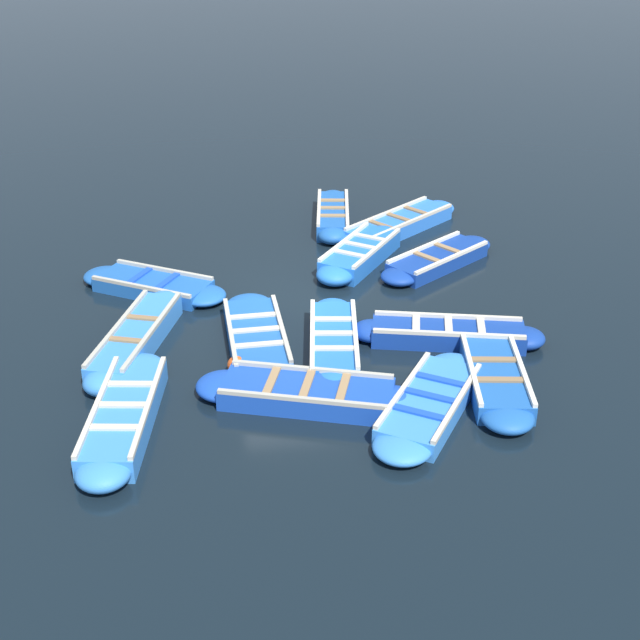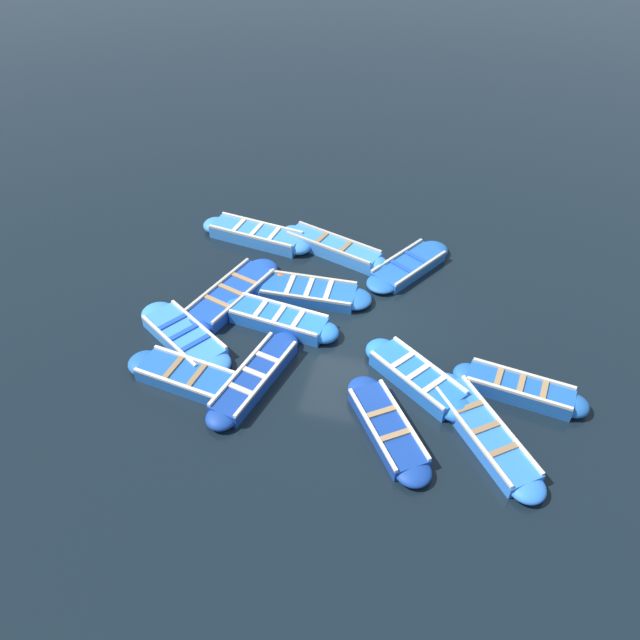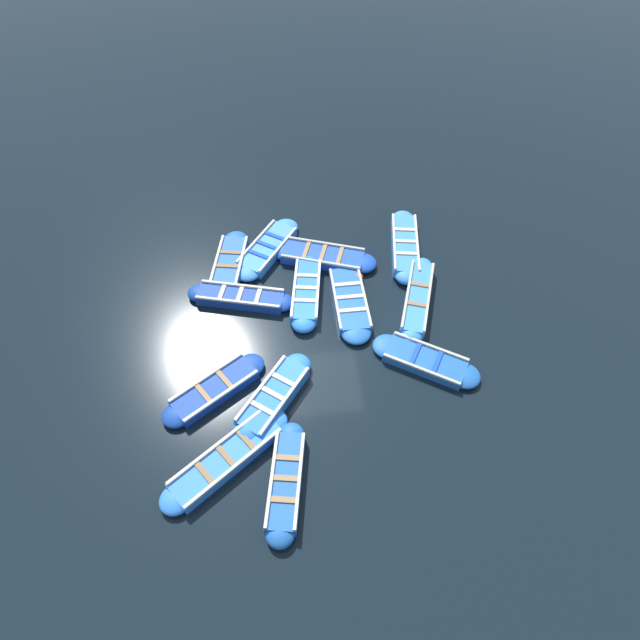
{
  "view_description": "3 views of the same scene",
  "coord_description": "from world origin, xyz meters",
  "px_view_note": "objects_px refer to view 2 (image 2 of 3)",
  "views": [
    {
      "loc": [
        -2.03,
        -15.93,
        8.18
      ],
      "look_at": [
        0.3,
        -0.96,
        0.18
      ],
      "focal_mm": 50.0,
      "sensor_mm": 36.0,
      "label": 1
    },
    {
      "loc": [
        12.33,
        2.15,
        11.38
      ],
      "look_at": [
        0.4,
        -0.77,
        0.42
      ],
      "focal_mm": 35.0,
      "sensor_mm": 36.0,
      "label": 2
    },
    {
      "loc": [
        1.07,
        9.12,
        12.5
      ],
      "look_at": [
        0.07,
        -0.69,
        0.15
      ],
      "focal_mm": 28.0,
      "sensor_mm": 36.0,
      "label": 3
    }
  ],
  "objects_px": {
    "boat_alongside": "(255,378)",
    "boat_near_quay": "(484,433)",
    "boat_drifting": "(186,377)",
    "boat_tucked": "(184,337)",
    "boat_outer_left": "(408,266)",
    "boat_end_of_row": "(333,248)",
    "boat_outer_right": "(256,235)",
    "boat_broadside": "(417,378)",
    "boat_centre": "(232,295)",
    "boat_bow_out": "(387,428)",
    "boat_inner_gap": "(279,320)",
    "buoy_orange_near": "(281,278)",
    "boat_stern_in": "(309,292)",
    "boat_mid_row": "(519,389)"
  },
  "relations": [
    {
      "from": "boat_inner_gap",
      "to": "buoy_orange_near",
      "type": "height_order",
      "value": "boat_inner_gap"
    },
    {
      "from": "boat_tucked",
      "to": "boat_stern_in",
      "type": "height_order",
      "value": "boat_tucked"
    },
    {
      "from": "boat_broadside",
      "to": "boat_outer_right",
      "type": "distance_m",
      "value": 7.59
    },
    {
      "from": "boat_outer_left",
      "to": "buoy_orange_near",
      "type": "relative_size",
      "value": 9.94
    },
    {
      "from": "boat_centre",
      "to": "boat_inner_gap",
      "type": "height_order",
      "value": "boat_inner_gap"
    },
    {
      "from": "boat_broadside",
      "to": "boat_outer_left",
      "type": "height_order",
      "value": "boat_broadside"
    },
    {
      "from": "boat_drifting",
      "to": "boat_stern_in",
      "type": "relative_size",
      "value": 0.92
    },
    {
      "from": "boat_near_quay",
      "to": "boat_inner_gap",
      "type": "bearing_deg",
      "value": -114.58
    },
    {
      "from": "boat_inner_gap",
      "to": "buoy_orange_near",
      "type": "bearing_deg",
      "value": -164.89
    },
    {
      "from": "boat_centre",
      "to": "boat_stern_in",
      "type": "height_order",
      "value": "boat_centre"
    },
    {
      "from": "boat_alongside",
      "to": "boat_end_of_row",
      "type": "bearing_deg",
      "value": 173.51
    },
    {
      "from": "boat_broadside",
      "to": "boat_near_quay",
      "type": "bearing_deg",
      "value": 52.49
    },
    {
      "from": "boat_drifting",
      "to": "boat_tucked",
      "type": "height_order",
      "value": "boat_drifting"
    },
    {
      "from": "boat_centre",
      "to": "boat_tucked",
      "type": "height_order",
      "value": "boat_centre"
    },
    {
      "from": "boat_bow_out",
      "to": "boat_inner_gap",
      "type": "bearing_deg",
      "value": -130.37
    },
    {
      "from": "boat_outer_right",
      "to": "boat_stern_in",
      "type": "bearing_deg",
      "value": 45.08
    },
    {
      "from": "boat_outer_left",
      "to": "boat_end_of_row",
      "type": "relative_size",
      "value": 0.87
    },
    {
      "from": "boat_drifting",
      "to": "boat_tucked",
      "type": "relative_size",
      "value": 0.97
    },
    {
      "from": "boat_bow_out",
      "to": "boat_inner_gap",
      "type": "relative_size",
      "value": 0.91
    },
    {
      "from": "buoy_orange_near",
      "to": "boat_inner_gap",
      "type": "bearing_deg",
      "value": 15.11
    },
    {
      "from": "buoy_orange_near",
      "to": "boat_outer_left",
      "type": "bearing_deg",
      "value": 112.62
    },
    {
      "from": "boat_outer_left",
      "to": "boat_broadside",
      "type": "bearing_deg",
      "value": 10.2
    },
    {
      "from": "boat_inner_gap",
      "to": "boat_near_quay",
      "type": "bearing_deg",
      "value": 65.42
    },
    {
      "from": "buoy_orange_near",
      "to": "boat_near_quay",
      "type": "bearing_deg",
      "value": 54.22
    },
    {
      "from": "boat_alongside",
      "to": "boat_near_quay",
      "type": "distance_m",
      "value": 5.55
    },
    {
      "from": "boat_centre",
      "to": "boat_outer_left",
      "type": "height_order",
      "value": "boat_centre"
    },
    {
      "from": "boat_drifting",
      "to": "boat_end_of_row",
      "type": "height_order",
      "value": "boat_end_of_row"
    },
    {
      "from": "boat_centre",
      "to": "boat_outer_right",
      "type": "distance_m",
      "value": 2.99
    },
    {
      "from": "boat_near_quay",
      "to": "buoy_orange_near",
      "type": "distance_m",
      "value": 7.46
    },
    {
      "from": "boat_outer_left",
      "to": "boat_end_of_row",
      "type": "height_order",
      "value": "boat_end_of_row"
    },
    {
      "from": "boat_outer_right",
      "to": "boat_drifting",
      "type": "bearing_deg",
      "value": 2.03
    },
    {
      "from": "boat_outer_left",
      "to": "boat_outer_right",
      "type": "xyz_separation_m",
      "value": [
        -0.4,
        -4.92,
        0.06
      ]
    },
    {
      "from": "boat_end_of_row",
      "to": "boat_inner_gap",
      "type": "bearing_deg",
      "value": -10.77
    },
    {
      "from": "boat_bow_out",
      "to": "buoy_orange_near",
      "type": "relative_size",
      "value": 9.61
    },
    {
      "from": "boat_bow_out",
      "to": "boat_end_of_row",
      "type": "distance_m",
      "value": 7.05
    },
    {
      "from": "boat_outer_left",
      "to": "buoy_orange_near",
      "type": "bearing_deg",
      "value": -67.38
    },
    {
      "from": "boat_bow_out",
      "to": "boat_alongside",
      "type": "xyz_separation_m",
      "value": [
        -0.74,
        -3.4,
        0.02
      ]
    },
    {
      "from": "boat_drifting",
      "to": "boat_mid_row",
      "type": "relative_size",
      "value": 1.01
    },
    {
      "from": "boat_broadside",
      "to": "boat_near_quay",
      "type": "height_order",
      "value": "boat_broadside"
    },
    {
      "from": "boat_bow_out",
      "to": "boat_mid_row",
      "type": "distance_m",
      "value": 3.44
    },
    {
      "from": "boat_drifting",
      "to": "boat_inner_gap",
      "type": "xyz_separation_m",
      "value": [
        -2.54,
        1.63,
        0.02
      ]
    },
    {
      "from": "boat_drifting",
      "to": "boat_alongside",
      "type": "bearing_deg",
      "value": 102.53
    },
    {
      "from": "boat_broadside",
      "to": "buoy_orange_near",
      "type": "height_order",
      "value": "boat_broadside"
    },
    {
      "from": "boat_mid_row",
      "to": "buoy_orange_near",
      "type": "height_order",
      "value": "boat_mid_row"
    },
    {
      "from": "boat_alongside",
      "to": "boat_outer_right",
      "type": "relative_size",
      "value": 0.94
    },
    {
      "from": "boat_end_of_row",
      "to": "boat_tucked",
      "type": "bearing_deg",
      "value": -31.22
    },
    {
      "from": "boat_mid_row",
      "to": "boat_near_quay",
      "type": "height_order",
      "value": "boat_mid_row"
    },
    {
      "from": "boat_centre",
      "to": "boat_drifting",
      "type": "bearing_deg",
      "value": -0.27
    },
    {
      "from": "boat_tucked",
      "to": "buoy_orange_near",
      "type": "bearing_deg",
      "value": 150.19
    },
    {
      "from": "boat_tucked",
      "to": "buoy_orange_near",
      "type": "distance_m",
      "value": 3.49
    }
  ]
}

